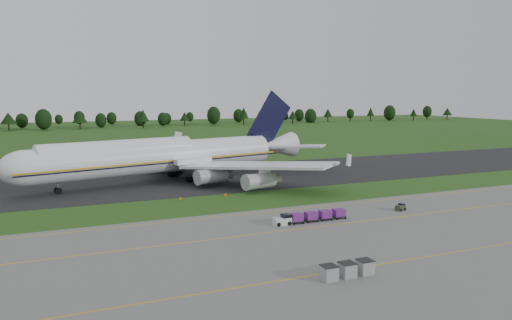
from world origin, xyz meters
name	(u,v)px	position (x,y,z in m)	size (l,w,h in m)	color
ground	(246,201)	(0.00, 0.00, 0.00)	(600.00, 600.00, 0.00)	#244A16
apron	(343,252)	(0.00, -34.00, 0.03)	(300.00, 52.00, 0.06)	slate
taxiway	(203,178)	(0.00, 28.00, 0.04)	(300.00, 40.00, 0.08)	black
apron_markings	(316,237)	(0.00, -26.98, 0.06)	(300.00, 30.20, 0.01)	#D29F0C
tree_line	(109,118)	(1.18, 219.71, 6.21)	(525.02, 22.24, 11.79)	black
aircraft	(166,156)	(-9.15, 27.82, 6.11)	(76.35, 72.27, 21.41)	white
baggage_train	(309,217)	(3.44, -18.79, 0.90)	(12.90, 1.65, 1.59)	silver
utility_cart	(400,208)	(22.18, -18.32, 0.54)	(2.00, 1.53, 0.97)	#303827
uld_row	(347,270)	(-4.67, -41.98, 0.91)	(6.52, 1.72, 1.70)	gray
edge_markers	(203,197)	(-6.86, 5.57, 0.27)	(9.77, 0.30, 0.60)	#DB6206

